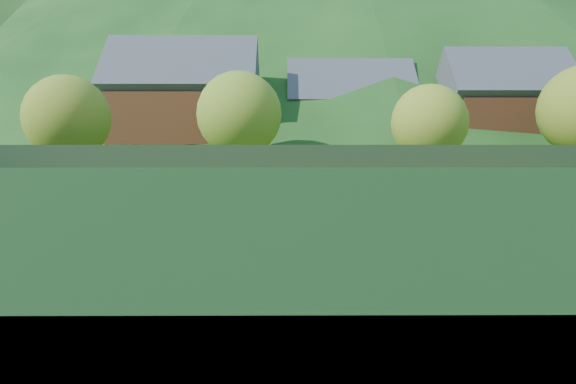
{
  "coord_description": "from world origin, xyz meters",
  "views": [
    {
      "loc": [
        -0.56,
        -18.76,
        3.41
      ],
      "look_at": [
        -0.45,
        0.0,
        1.44
      ],
      "focal_mm": 32.0,
      "sensor_mm": 36.0,
      "label": 1
    }
  ],
  "objects_px": {
    "student_d": "(530,202)",
    "tennis_net": "(300,217)",
    "coach": "(229,214)",
    "student_a": "(335,199)",
    "student_b": "(421,201)",
    "chalet_right": "(502,119)",
    "student_c": "(462,201)",
    "ball_hopper": "(67,226)",
    "chalet_left": "(185,114)",
    "chalet_mid": "(349,123)"
  },
  "relations": [
    {
      "from": "student_b",
      "to": "student_c",
      "type": "xyz_separation_m",
      "value": [
        1.87,
        0.22,
        -0.04
      ]
    },
    {
      "from": "student_c",
      "to": "chalet_mid",
      "type": "distance_m",
      "value": 30.97
    },
    {
      "from": "ball_hopper",
      "to": "chalet_left",
      "type": "relative_size",
      "value": 0.07
    },
    {
      "from": "ball_hopper",
      "to": "chalet_mid",
      "type": "xyz_separation_m",
      "value": [
        13.15,
        37.44,
        4.22
      ]
    },
    {
      "from": "tennis_net",
      "to": "chalet_left",
      "type": "bearing_deg",
      "value": 108.43
    },
    {
      "from": "student_a",
      "to": "ball_hopper",
      "type": "distance_m",
      "value": 10.95
    },
    {
      "from": "coach",
      "to": "tennis_net",
      "type": "height_order",
      "value": "coach"
    },
    {
      "from": "student_b",
      "to": "tennis_net",
      "type": "height_order",
      "value": "student_b"
    },
    {
      "from": "chalet_left",
      "to": "chalet_mid",
      "type": "distance_m",
      "value": 16.51
    },
    {
      "from": "student_a",
      "to": "chalet_right",
      "type": "height_order",
      "value": "chalet_right"
    },
    {
      "from": "coach",
      "to": "student_a",
      "type": "bearing_deg",
      "value": 42.52
    },
    {
      "from": "ball_hopper",
      "to": "chalet_right",
      "type": "height_order",
      "value": "chalet_right"
    },
    {
      "from": "coach",
      "to": "student_a",
      "type": "relative_size",
      "value": 1.2
    },
    {
      "from": "student_d",
      "to": "tennis_net",
      "type": "height_order",
      "value": "student_d"
    },
    {
      "from": "student_d",
      "to": "chalet_mid",
      "type": "xyz_separation_m",
      "value": [
        -3.97,
        30.95,
        4.33
      ]
    },
    {
      "from": "student_c",
      "to": "ball_hopper",
      "type": "height_order",
      "value": "student_c"
    },
    {
      "from": "student_a",
      "to": "tennis_net",
      "type": "bearing_deg",
      "value": 80.86
    },
    {
      "from": "student_b",
      "to": "chalet_right",
      "type": "height_order",
      "value": "chalet_right"
    },
    {
      "from": "chalet_right",
      "to": "ball_hopper",
      "type": "bearing_deg",
      "value": -129.07
    },
    {
      "from": "coach",
      "to": "student_c",
      "type": "distance_m",
      "value": 11.06
    },
    {
      "from": "student_d",
      "to": "tennis_net",
      "type": "distance_m",
      "value": 10.43
    },
    {
      "from": "student_b",
      "to": "chalet_right",
      "type": "xyz_separation_m",
      "value": [
        14.7,
        26.86,
        4.54
      ]
    },
    {
      "from": "tennis_net",
      "to": "chalet_right",
      "type": "bearing_deg",
      "value": 56.31
    },
    {
      "from": "chalet_right",
      "to": "student_c",
      "type": "bearing_deg",
      "value": -115.73
    },
    {
      "from": "coach",
      "to": "chalet_right",
      "type": "height_order",
      "value": "chalet_right"
    },
    {
      "from": "student_a",
      "to": "student_c",
      "type": "distance_m",
      "value": 5.57
    },
    {
      "from": "student_d",
      "to": "chalet_left",
      "type": "height_order",
      "value": "chalet_left"
    },
    {
      "from": "coach",
      "to": "ball_hopper",
      "type": "relative_size",
      "value": 1.85
    },
    {
      "from": "chalet_right",
      "to": "student_b",
      "type": "bearing_deg",
      "value": -118.7
    },
    {
      "from": "coach",
      "to": "student_c",
      "type": "relative_size",
      "value": 1.4
    },
    {
      "from": "student_c",
      "to": "tennis_net",
      "type": "height_order",
      "value": "student_c"
    },
    {
      "from": "student_c",
      "to": "student_b",
      "type": "bearing_deg",
      "value": -10.66
    },
    {
      "from": "student_b",
      "to": "tennis_net",
      "type": "xyz_separation_m",
      "value": [
        -5.3,
        -3.14,
        -0.2
      ]
    },
    {
      "from": "student_b",
      "to": "ball_hopper",
      "type": "relative_size",
      "value": 1.4
    },
    {
      "from": "student_d",
      "to": "chalet_right",
      "type": "relative_size",
      "value": 0.11
    },
    {
      "from": "chalet_left",
      "to": "tennis_net",
      "type": "bearing_deg",
      "value": -71.57
    },
    {
      "from": "chalet_left",
      "to": "ball_hopper",
      "type": "bearing_deg",
      "value": -85.13
    },
    {
      "from": "ball_hopper",
      "to": "chalet_mid",
      "type": "relative_size",
      "value": 0.08
    },
    {
      "from": "student_b",
      "to": "chalet_mid",
      "type": "height_order",
      "value": "chalet_mid"
    },
    {
      "from": "student_d",
      "to": "ball_hopper",
      "type": "relative_size",
      "value": 1.28
    },
    {
      "from": "student_a",
      "to": "chalet_left",
      "type": "distance_m",
      "value": 29.64
    },
    {
      "from": "student_a",
      "to": "ball_hopper",
      "type": "relative_size",
      "value": 1.54
    },
    {
      "from": "student_c",
      "to": "chalet_mid",
      "type": "height_order",
      "value": "chalet_mid"
    },
    {
      "from": "chalet_left",
      "to": "student_d",
      "type": "bearing_deg",
      "value": -53.46
    },
    {
      "from": "student_b",
      "to": "chalet_mid",
      "type": "xyz_separation_m",
      "value": [
        0.7,
        30.86,
        4.27
      ]
    },
    {
      "from": "chalet_mid",
      "to": "ball_hopper",
      "type": "bearing_deg",
      "value": -109.35
    },
    {
      "from": "chalet_right",
      "to": "coach",
      "type": "bearing_deg",
      "value": -124.81
    },
    {
      "from": "ball_hopper",
      "to": "chalet_mid",
      "type": "bearing_deg",
      "value": 70.65
    },
    {
      "from": "coach",
      "to": "student_a",
      "type": "distance_m",
      "value": 6.68
    },
    {
      "from": "student_b",
      "to": "student_c",
      "type": "height_order",
      "value": "student_b"
    }
  ]
}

